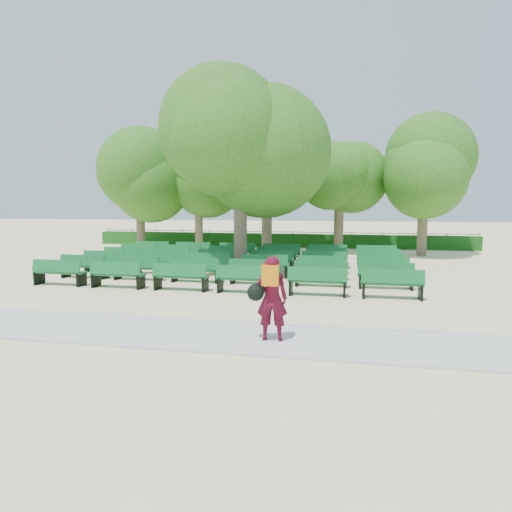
{
  "coord_description": "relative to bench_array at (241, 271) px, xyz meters",
  "views": [
    {
      "loc": [
        4.79,
        -16.89,
        2.98
      ],
      "look_at": [
        1.56,
        -1.0,
        1.1
      ],
      "focal_mm": 32.0,
      "sensor_mm": 36.0,
      "label": 1
    }
  ],
  "objects": [
    {
      "name": "tree_among",
      "position": [
        0.01,
        -0.09,
        5.12
      ],
      "size": [
        5.86,
        5.86,
        7.87
      ],
      "color": "brown",
      "rests_on": "ground"
    },
    {
      "name": "ground",
      "position": [
        -0.31,
        -1.88,
        -0.1
      ],
      "size": [
        120.0,
        120.0,
        0.0
      ],
      "primitive_type": "plane",
      "color": "beige"
    },
    {
      "name": "curb",
      "position": [
        -0.31,
        -8.13,
        -0.05
      ],
      "size": [
        30.0,
        0.12,
        0.1
      ],
      "primitive_type": "cube",
      "color": "silver",
      "rests_on": "ground"
    },
    {
      "name": "hedge",
      "position": [
        -0.31,
        12.12,
        0.35
      ],
      "size": [
        26.0,
        0.7,
        0.9
      ],
      "primitive_type": "cube",
      "color": "#165015",
      "rests_on": "ground"
    },
    {
      "name": "paving",
      "position": [
        -0.31,
        -9.28,
        -0.07
      ],
      "size": [
        30.0,
        2.2,
        0.06
      ],
      "primitive_type": "cube",
      "color": "silver",
      "rests_on": "ground"
    },
    {
      "name": "tree_line",
      "position": [
        -0.31,
        8.12,
        -0.1
      ],
      "size": [
        21.8,
        6.8,
        7.04
      ],
      "primitive_type": null,
      "color": "#326E1D",
      "rests_on": "ground"
    },
    {
      "name": "person",
      "position": [
        2.89,
        -9.39,
        0.91
      ],
      "size": [
        0.87,
        0.53,
        1.83
      ],
      "rotation": [
        0.0,
        0.0,
        3.2
      ],
      "color": "#4F0B1D",
      "rests_on": "ground"
    },
    {
      "name": "bench_array",
      "position": [
        0.0,
        0.0,
        0.0
      ],
      "size": [
        1.91,
        0.65,
        1.2
      ],
      "rotation": [
        0.0,
        0.0,
        0.03
      ],
      "color": "#11632A",
      "rests_on": "ground"
    },
    {
      "name": "fence",
      "position": [
        -0.31,
        12.52,
        -0.1
      ],
      "size": [
        26.0,
        0.1,
        1.02
      ],
      "primitive_type": null,
      "color": "black",
      "rests_on": "ground"
    }
  ]
}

